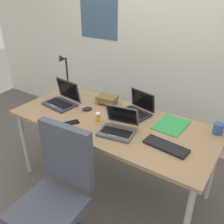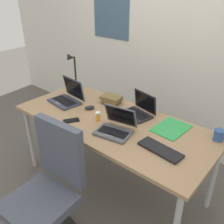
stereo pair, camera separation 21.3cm
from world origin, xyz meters
name	(u,v)px [view 1 (the left image)]	position (x,y,z in m)	size (l,w,h in m)	color
ground_plane	(112,183)	(0.00, 0.00, 0.00)	(12.00, 12.00, 0.00)	#56514C
wall_back	(168,35)	(0.00, 1.10, 1.30)	(6.00, 0.13, 2.60)	silver
desk	(112,126)	(0.00, 0.00, 0.68)	(1.80, 0.80, 0.74)	#9E7A56
desk_lamp	(65,73)	(-0.80, 0.28, 0.94)	(0.12, 0.18, 0.40)	black
laptop_near_lamp	(62,100)	(-0.59, -0.01, 0.79)	(0.33, 0.28, 0.23)	#33384C
laptop_center	(137,109)	(0.12, 0.23, 0.78)	(0.31, 0.26, 0.20)	#232326
laptop_by_keyboard	(118,127)	(0.15, -0.13, 0.78)	(0.32, 0.30, 0.20)	#515459
external_keyboard	(166,146)	(0.55, -0.11, 0.75)	(0.33, 0.12, 0.02)	black
computer_mouse	(87,109)	(-0.30, 0.02, 0.76)	(0.06, 0.10, 0.03)	black
cell_phone	(71,123)	(-0.26, -0.24, 0.74)	(0.06, 0.14, 0.01)	black
pill_bottle	(98,117)	(-0.09, -0.08, 0.78)	(0.04, 0.04, 0.08)	gold
book_stack	(107,100)	(-0.23, 0.26, 0.78)	(0.21, 0.18, 0.08)	#336638
paper_folder_near_lamp	(171,125)	(0.46, 0.21, 0.74)	(0.23, 0.31, 0.01)	green
coffee_mug	(218,129)	(0.82, 0.29, 0.78)	(0.11, 0.08, 0.09)	#2D518C
office_chair	(56,204)	(0.01, -0.74, 0.40)	(0.52, 0.55, 0.97)	black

